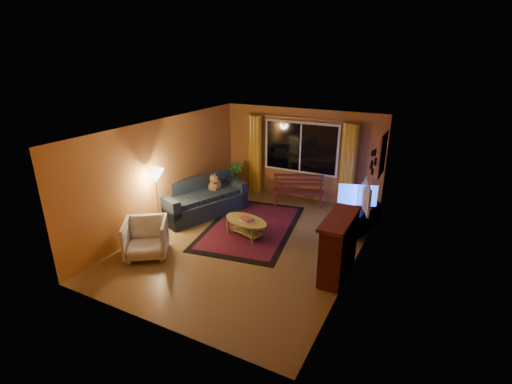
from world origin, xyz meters
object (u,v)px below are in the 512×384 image
at_px(bench, 298,198).
at_px(armchair, 146,236).
at_px(coffee_table, 246,228).
at_px(tv_console, 359,219).
at_px(sofa, 203,198).
at_px(floor_lamp, 158,202).

height_order(bench, armchair, armchair).
height_order(coffee_table, tv_console, tv_console).
height_order(bench, sofa, sofa).
bearing_deg(coffee_table, sofa, 159.42).
bearing_deg(floor_lamp, armchair, -64.59).
bearing_deg(sofa, bench, 61.68).
height_order(bench, coffee_table, coffee_table).
relative_size(coffee_table, tv_console, 0.84).
relative_size(bench, floor_lamp, 0.88).
xyz_separation_m(armchair, floor_lamp, (-0.42, 0.89, 0.34)).
xyz_separation_m(sofa, armchair, (0.17, -2.23, -0.02)).
distance_m(bench, sofa, 2.55).
bearing_deg(armchair, bench, 30.73).
distance_m(armchair, coffee_table, 2.17).
bearing_deg(floor_lamp, tv_console, 29.04).
relative_size(floor_lamp, coffee_table, 1.37).
bearing_deg(floor_lamp, sofa, 79.16).
xyz_separation_m(sofa, floor_lamp, (-0.26, -1.34, 0.32)).
height_order(floor_lamp, tv_console, floor_lamp).
bearing_deg(bench, armchair, -136.01).
relative_size(bench, armchair, 1.59).
distance_m(bench, coffee_table, 2.26).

